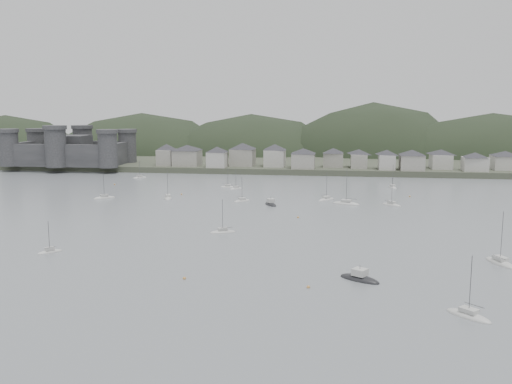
# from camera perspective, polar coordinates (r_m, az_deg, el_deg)

# --- Properties ---
(ground) EXTENTS (900.00, 900.00, 0.00)m
(ground) POSITION_cam_1_polar(r_m,az_deg,el_deg) (121.82, -5.15, -8.18)
(ground) COLOR slate
(ground) RESTS_ON ground
(far_shore_land) EXTENTS (900.00, 250.00, 3.00)m
(far_shore_land) POSITION_cam_1_polar(r_m,az_deg,el_deg) (410.56, 4.45, 4.05)
(far_shore_land) COLOR #383D2D
(far_shore_land) RESTS_ON ground
(forested_ridge) EXTENTS (851.55, 103.94, 102.57)m
(forested_ridge) POSITION_cam_1_polar(r_m,az_deg,el_deg) (386.15, 4.88, 1.84)
(forested_ridge) COLOR black
(forested_ridge) RESTS_ON ground
(castle) EXTENTS (66.00, 43.00, 20.00)m
(castle) POSITION_cam_1_polar(r_m,az_deg,el_deg) (328.96, -18.41, 4.10)
(castle) COLOR #2F2F31
(castle) RESTS_ON far_shore_land
(waterfront_town) EXTENTS (451.48, 28.46, 12.92)m
(waterfront_town) POSITION_cam_1_polar(r_m,az_deg,el_deg) (298.68, 12.73, 3.45)
(waterfront_town) COLOR gray
(waterfront_town) RESTS_ON far_shore_land
(sailboat_lead) EXTENTS (8.19, 7.46, 11.51)m
(sailboat_lead) POSITION_cam_1_polar(r_m,az_deg,el_deg) (223.68, -15.19, -0.58)
(sailboat_lead) COLOR beige
(sailboat_lead) RESTS_ON ground
(moored_fleet) EXTENTS (254.14, 175.21, 13.75)m
(moored_fleet) POSITION_cam_1_polar(r_m,az_deg,el_deg) (180.83, -6.19, -2.50)
(moored_fleet) COLOR beige
(moored_fleet) RESTS_ON ground
(motor_launch_near) EXTENTS (9.38, 7.57, 4.14)m
(motor_launch_near) POSITION_cam_1_polar(r_m,az_deg,el_deg) (118.36, 10.51, -8.67)
(motor_launch_near) COLOR black
(motor_launch_near) RESTS_ON ground
(motor_launch_far) EXTENTS (6.39, 8.48, 3.93)m
(motor_launch_far) POSITION_cam_1_polar(r_m,az_deg,el_deg) (201.66, 1.51, -1.24)
(motor_launch_far) COLOR black
(motor_launch_far) RESTS_ON ground
(mooring_buoys) EXTENTS (190.12, 132.60, 0.70)m
(mooring_buoys) POSITION_cam_1_polar(r_m,az_deg,el_deg) (174.66, -1.40, -2.87)
(mooring_buoys) COLOR #C68A42
(mooring_buoys) RESTS_ON ground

